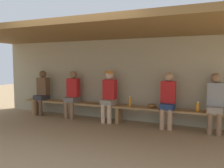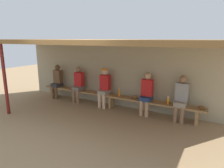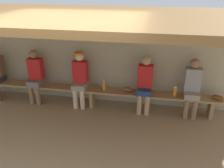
{
  "view_description": "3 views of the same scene",
  "coord_description": "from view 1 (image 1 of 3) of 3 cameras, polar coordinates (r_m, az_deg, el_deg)",
  "views": [
    {
      "loc": [
        2.2,
        -4.0,
        1.53
      ],
      "look_at": [
        -0.03,
        1.16,
        1.05
      ],
      "focal_mm": 37.22,
      "sensor_mm": 36.0,
      "label": 1
    },
    {
      "loc": [
        3.24,
        -4.14,
        2.34
      ],
      "look_at": [
        0.09,
        1.44,
        0.88
      ],
      "focal_mm": 31.91,
      "sensor_mm": 36.0,
      "label": 2
    },
    {
      "loc": [
        1.41,
        -3.38,
        2.89
      ],
      "look_at": [
        0.57,
        1.14,
        0.81
      ],
      "focal_mm": 37.8,
      "sensor_mm": 36.0,
      "label": 3
    }
  ],
  "objects": [
    {
      "name": "player_in_blue",
      "position": [
        5.69,
        13.52,
        -3.31
      ],
      "size": [
        0.34,
        0.42,
        1.34
      ],
      "color": "navy",
      "rests_on": "ground"
    },
    {
      "name": "water_bottle_clear",
      "position": [
        5.62,
        20.31,
        -5.25
      ],
      "size": [
        0.07,
        0.07,
        0.23
      ],
      "color": "orange",
      "rests_on": "bench"
    },
    {
      "name": "player_leftmost",
      "position": [
        5.61,
        23.99,
        -3.72
      ],
      "size": [
        0.34,
        0.42,
        1.34
      ],
      "color": "gray",
      "rests_on": "ground"
    },
    {
      "name": "bench",
      "position": [
        6.08,
        1.7,
        -5.93
      ],
      "size": [
        6.0,
        0.36,
        0.46
      ],
      "color": "#9E7547",
      "rests_on": "ground"
    },
    {
      "name": "back_wall",
      "position": [
        6.4,
        3.2,
        1.05
      ],
      "size": [
        8.0,
        0.2,
        2.2
      ],
      "primitive_type": "cube",
      "color": "tan",
      "rests_on": "ground"
    },
    {
      "name": "baseball_glove_worn",
      "position": [
        5.83,
        9.75,
        -5.28
      ],
      "size": [
        0.29,
        0.25,
        0.09
      ],
      "primitive_type": "ellipsoid",
      "rotation": [
        0.0,
        0.0,
        5.88
      ],
      "color": "brown",
      "rests_on": "bench"
    },
    {
      "name": "player_in_red",
      "position": [
        6.68,
        -9.72,
        -2.04
      ],
      "size": [
        0.34,
        0.42,
        1.34
      ],
      "color": "slate",
      "rests_on": "ground"
    },
    {
      "name": "water_bottle_blue",
      "position": [
        5.94,
        4.41,
        -4.28
      ],
      "size": [
        0.06,
        0.06,
        0.26
      ],
      "color": "orange",
      "rests_on": "bench"
    },
    {
      "name": "ground_plane",
      "position": [
        4.81,
        -5.34,
        -13.64
      ],
      "size": [
        24.0,
        24.0,
        0.0
      ],
      "primitive_type": "plane",
      "color": "#9E7F59"
    },
    {
      "name": "player_in_white",
      "position": [
        6.13,
        -0.76,
        -2.43
      ],
      "size": [
        0.34,
        0.42,
        1.34
      ],
      "color": "gray",
      "rests_on": "ground"
    },
    {
      "name": "player_middle",
      "position": [
        7.32,
        -16.82,
        -1.58
      ],
      "size": [
        0.34,
        0.42,
        1.34
      ],
      "color": "#333338",
      "rests_on": "ground"
    },
    {
      "name": "dugout_roof",
      "position": [
        5.24,
        -1.77,
        12.92
      ],
      "size": [
        8.0,
        2.8,
        0.12
      ],
      "primitive_type": "cube",
      "color": "brown",
      "rests_on": "back_wall"
    }
  ]
}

